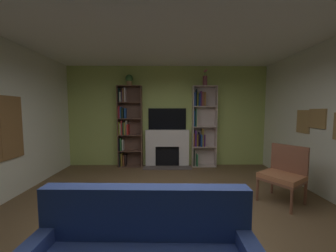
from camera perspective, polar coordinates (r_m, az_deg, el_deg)
The scene contains 10 objects.
ground_plane at distance 3.01m, azimuth 0.33°, elevation -27.32°, with size 7.06×7.06×0.00m, color brown.
wall_back_accent at distance 5.53m, azimuth -0.24°, elevation 2.88°, with size 5.78×0.06×2.85m, color #B2C667.
ceiling at distance 2.86m, azimuth 0.36°, elevation 31.39°, with size 5.78×6.00×0.06m, color white.
fireplace at distance 5.49m, azimuth -0.23°, elevation -6.41°, with size 1.33×0.49×1.05m.
tv at distance 5.47m, azimuth -0.24°, elevation 2.11°, with size 1.07×0.06×0.61m, color black.
bookshelf_left at distance 5.52m, azimuth -12.07°, elevation -0.13°, with size 0.67×0.28×2.28m.
bookshelf_right at distance 5.51m, azimuth 9.90°, elevation 0.07°, with size 0.67×0.27×2.28m.
potted_plant at distance 5.50m, azimuth -11.51°, elevation 13.45°, with size 0.20×0.20×0.30m.
vase_with_flowers at distance 5.52m, azimuth 11.01°, elevation 13.44°, with size 0.12×0.12×0.45m.
armchair at distance 3.97m, azimuth 31.33°, elevation -11.83°, with size 0.79×0.80×0.98m.
Camera 1 is at (-0.05, -2.55, 1.59)m, focal length 20.38 mm.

